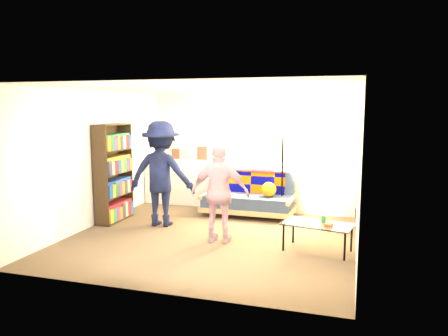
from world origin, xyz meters
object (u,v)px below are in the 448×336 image
object	(u,v)px
person_left	(161,174)
person_right	(220,193)
bookshelf	(113,176)
floor_lamp	(283,158)
futon_sofa	(249,197)
coffee_table	(318,225)

from	to	relation	value
person_left	person_right	distance (m)	1.46
bookshelf	person_left	distance (m)	0.99
person_left	person_right	world-z (taller)	person_left
floor_lamp	person_right	size ratio (longest dim) A/B	1.03
futon_sofa	coffee_table	distance (m)	2.33
coffee_table	bookshelf	bearing A→B (deg)	169.71
coffee_table	person_left	xyz separation A→B (m)	(-2.80, 0.65, 0.54)
bookshelf	person_right	world-z (taller)	bookshelf
coffee_table	person_right	xyz separation A→B (m)	(-1.51, -0.00, 0.40)
futon_sofa	bookshelf	distance (m)	2.62
futon_sofa	person_left	size ratio (longest dim) A/B	0.97
futon_sofa	person_right	xyz separation A→B (m)	(-0.04, -1.81, 0.43)
coffee_table	person_left	bearing A→B (deg)	166.86
futon_sofa	person_left	world-z (taller)	person_left
person_right	bookshelf	bearing A→B (deg)	-18.24
person_left	futon_sofa	bearing A→B (deg)	-143.44
futon_sofa	bookshelf	world-z (taller)	bookshelf
floor_lamp	person_right	world-z (taller)	floor_lamp
futon_sofa	person_left	xyz separation A→B (m)	(-1.33, -1.15, 0.57)
person_left	floor_lamp	bearing A→B (deg)	-152.13
futon_sofa	person_right	bearing A→B (deg)	-91.20
person_right	person_left	bearing A→B (deg)	-28.30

